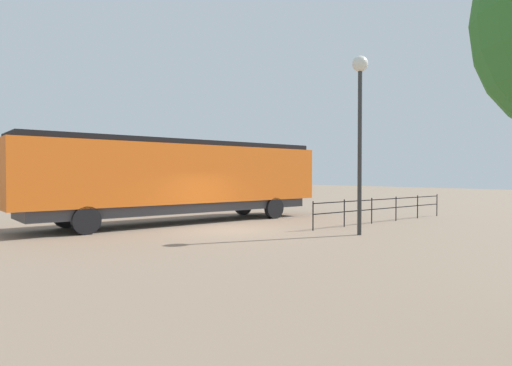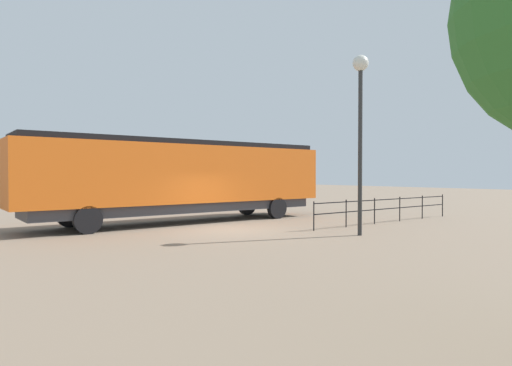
{
  "view_description": "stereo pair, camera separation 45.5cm",
  "coord_description": "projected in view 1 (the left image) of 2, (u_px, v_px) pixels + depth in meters",
  "views": [
    {
      "loc": [
        14.71,
        -10.42,
        2.33
      ],
      "look_at": [
        1.6,
        0.2,
        1.99
      ],
      "focal_mm": 30.43,
      "sensor_mm": 36.0,
      "label": 1
    },
    {
      "loc": [
        15.0,
        -10.06,
        2.33
      ],
      "look_at": [
        1.6,
        0.2,
        1.99
      ],
      "focal_mm": 30.43,
      "sensor_mm": 36.0,
      "label": 2
    }
  ],
  "objects": [
    {
      "name": "lamp_post",
      "position": [
        360.0,
        102.0,
        16.51
      ],
      "size": [
        0.6,
        0.6,
        6.83
      ],
      "color": "#2D2D2D",
      "rests_on": "ground_plane"
    },
    {
      "name": "platform_fence",
      "position": [
        384.0,
        206.0,
        21.01
      ],
      "size": [
        0.05,
        10.02,
        1.21
      ],
      "color": "black",
      "rests_on": "ground_plane"
    },
    {
      "name": "ground_plane",
      "position": [
        228.0,
        230.0,
        18.04
      ],
      "size": [
        120.0,
        120.0,
        0.0
      ],
      "primitive_type": "plane",
      "color": "#84705B"
    },
    {
      "name": "locomotive",
      "position": [
        188.0,
        177.0,
        21.02
      ],
      "size": [
        2.98,
        15.08,
        3.92
      ],
      "color": "orange",
      "rests_on": "ground_plane"
    }
  ]
}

